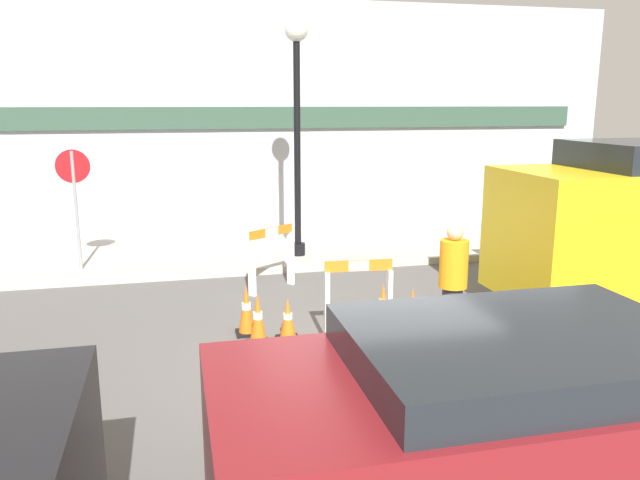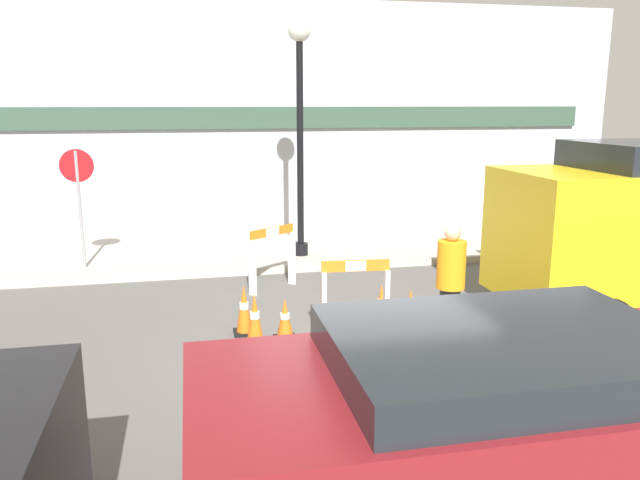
{
  "view_description": "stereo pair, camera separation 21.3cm",
  "coord_description": "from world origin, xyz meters",
  "px_view_note": "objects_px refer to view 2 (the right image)",
  "views": [
    {
      "loc": [
        -2.06,
        -6.66,
        3.15
      ],
      "look_at": [
        0.16,
        2.8,
        1.0
      ],
      "focal_mm": 35.0,
      "sensor_mm": 36.0,
      "label": 1
    },
    {
      "loc": [
        -1.85,
        -6.71,
        3.15
      ],
      "look_at": [
        0.16,
        2.8,
        1.0
      ],
      "focal_mm": 35.0,
      "sensor_mm": 36.0,
      "label": 2
    }
  ],
  "objects_px": {
    "parked_car_1": "(499,432)",
    "stop_sign": "(78,189)",
    "streetlamp_post": "(300,105)",
    "person_pedestrian": "(561,193)",
    "person_worker": "(450,281)"
  },
  "relations": [
    {
      "from": "streetlamp_post",
      "to": "person_pedestrian",
      "type": "relative_size",
      "value": 2.79
    },
    {
      "from": "streetlamp_post",
      "to": "person_pedestrian",
      "type": "distance_m",
      "value": 7.02
    },
    {
      "from": "person_worker",
      "to": "parked_car_1",
      "type": "height_order",
      "value": "parked_car_1"
    },
    {
      "from": "stop_sign",
      "to": "streetlamp_post",
      "type": "bearing_deg",
      "value": -177.14
    },
    {
      "from": "person_worker",
      "to": "person_pedestrian",
      "type": "bearing_deg",
      "value": -80.34
    },
    {
      "from": "stop_sign",
      "to": "parked_car_1",
      "type": "bearing_deg",
      "value": 116.11
    },
    {
      "from": "streetlamp_post",
      "to": "parked_car_1",
      "type": "xyz_separation_m",
      "value": [
        -0.16,
        -8.55,
        -2.15
      ]
    },
    {
      "from": "streetlamp_post",
      "to": "parked_car_1",
      "type": "distance_m",
      "value": 8.82
    },
    {
      "from": "stop_sign",
      "to": "person_worker",
      "type": "relative_size",
      "value": 1.37
    },
    {
      "from": "parked_car_1",
      "to": "stop_sign",
      "type": "bearing_deg",
      "value": 115.27
    },
    {
      "from": "parked_car_1",
      "to": "streetlamp_post",
      "type": "bearing_deg",
      "value": 88.91
    },
    {
      "from": "stop_sign",
      "to": "person_pedestrian",
      "type": "bearing_deg",
      "value": -171.62
    },
    {
      "from": "stop_sign",
      "to": "person_pedestrian",
      "type": "distance_m",
      "value": 10.82
    },
    {
      "from": "person_pedestrian",
      "to": "parked_car_1",
      "type": "relative_size",
      "value": 0.39
    },
    {
      "from": "person_worker",
      "to": "person_pedestrian",
      "type": "distance_m",
      "value": 8.09
    }
  ]
}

